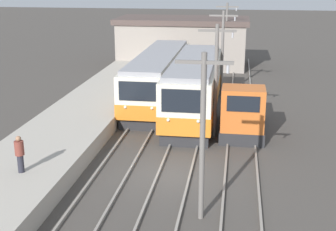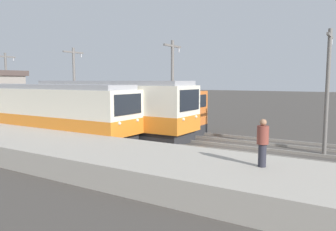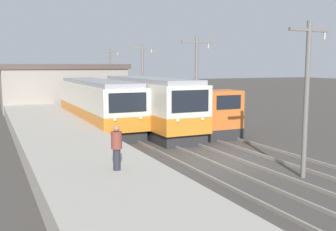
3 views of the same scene
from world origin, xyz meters
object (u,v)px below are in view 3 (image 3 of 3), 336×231
Objects in this scene: catenary_mast_distant at (111,76)px; person_on_platform at (117,146)px; commuter_train_center at (149,107)px; catenary_mast_far at (143,79)px; commuter_train_left at (97,106)px; shunting_locomotive at (207,116)px; catenary_mast_mid at (197,84)px; catenary_mast_near at (307,93)px.

catenary_mast_distant reaches higher than person_on_platform.
catenary_mast_far is (1.51, 5.04, 1.72)m from commuter_train_center.
commuter_train_left reaches higher than shunting_locomotive.
catenary_mast_far is at bearing 100.85° from shunting_locomotive.
catenary_mast_mid is at bearing -58.20° from commuter_train_left.
shunting_locomotive is 0.90× the size of catenary_mast_far.
commuter_train_left is 2.42× the size of shunting_locomotive.
catenary_mast_mid is at bearing -69.17° from commuter_train_center.
catenary_mast_near is at bearing -83.36° from commuter_train_center.
commuter_train_center is 13.35m from person_on_platform.
catenary_mast_far reaches higher than shunting_locomotive.
person_on_platform is (-7.53, -25.95, -1.68)m from catenary_mast_distant.
shunting_locomotive is 10.57m from catenary_mast_near.
commuter_train_left is at bearing -154.53° from catenary_mast_far.
commuter_train_left is at bearing 135.35° from shunting_locomotive.
catenary_mast_mid is at bearing -90.00° from catenary_mast_far.
catenary_mast_near is (-1.49, -10.22, 2.23)m from shunting_locomotive.
catenary_mast_far is 3.95× the size of person_on_platform.
shunting_locomotive is at bearing 45.45° from person_on_platform.
person_on_platform is at bearing -133.47° from catenary_mast_mid.
catenary_mast_mid reaches higher than commuter_train_center.
commuter_train_center is (2.80, -2.98, 0.09)m from commuter_train_left.
catenary_mast_distant is (-1.49, 16.78, 2.23)m from shunting_locomotive.
commuter_train_center is 4.10m from shunting_locomotive.
commuter_train_center reaches higher than person_on_platform.
catenary_mast_near is at bearing -74.88° from commuter_train_left.
catenary_mast_far reaches higher than commuter_train_left.
catenary_mast_distant reaches higher than commuter_train_center.
commuter_train_center is 1.95× the size of catenary_mast_distant.
catenary_mast_distant is at bearing 90.00° from catenary_mast_near.
catenary_mast_mid is (-1.49, -1.22, 2.23)m from shunting_locomotive.
catenary_mast_near reaches higher than commuter_train_left.
shunting_locomotive is 0.90× the size of catenary_mast_distant.
shunting_locomotive is at bearing -79.15° from catenary_mast_far.
commuter_train_center is 2.16× the size of shunting_locomotive.
catenary_mast_near is (4.31, -15.95, 1.81)m from commuter_train_left.
commuter_train_left is at bearing 77.79° from person_on_platform.
catenary_mast_distant is at bearing 90.00° from catenary_mast_far.
catenary_mast_mid is at bearing 90.00° from catenary_mast_near.
catenary_mast_far is 9.00m from catenary_mast_distant.
shunting_locomotive reaches higher than person_on_platform.
commuter_train_left is 2.18× the size of catenary_mast_distant.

